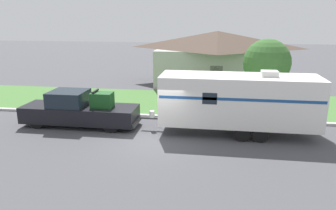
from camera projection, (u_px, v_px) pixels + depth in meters
The scene contains 8 objects.
ground_plane at pixel (158, 140), 16.26m from camera, with size 120.00×120.00×0.00m, color #47474C.
curb_strip at pixel (169, 117), 19.81m from camera, with size 80.00×0.30×0.14m.
lawn_strip at pixel (177, 102), 23.31m from camera, with size 80.00×7.00×0.03m.
house_across_street at pixel (217, 56), 29.52m from camera, with size 11.17×7.92×4.67m.
pickup_truck at pixel (79, 110), 18.24m from camera, with size 6.51×1.98×2.06m.
travel_trailer at pixel (238, 100), 16.73m from camera, with size 9.15×2.45×3.36m.
mailbox at pixel (79, 93), 21.46m from camera, with size 0.48×0.20×1.39m.
tree_in_yard at pixel (267, 63), 21.00m from camera, with size 3.03×3.03×4.59m.
Camera 1 is at (2.79, -14.96, 6.00)m, focal length 35.00 mm.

